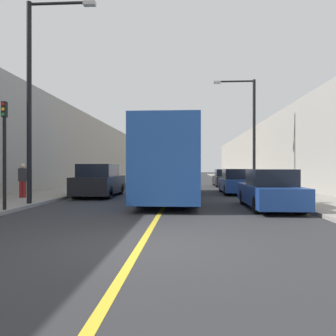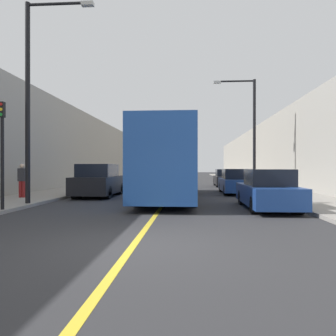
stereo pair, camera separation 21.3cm
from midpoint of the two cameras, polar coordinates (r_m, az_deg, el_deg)
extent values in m
plane|color=#2D2D30|center=(6.98, -5.20, -13.33)|extent=(200.00, 200.00, 0.00)
cube|color=gray|center=(37.58, -8.20, -2.24)|extent=(3.16, 72.00, 0.13)
cube|color=gray|center=(37.18, 12.91, -2.27)|extent=(3.16, 72.00, 0.13)
cube|color=gray|center=(38.50, -13.42, 2.66)|extent=(4.00, 72.00, 6.64)
cube|color=gray|center=(37.90, 18.27, 2.37)|extent=(4.00, 72.00, 6.21)
cube|color=gold|center=(36.75, 2.30, -2.39)|extent=(0.16, 72.00, 0.01)
cube|color=#1E4793|center=(17.12, 0.84, 1.13)|extent=(2.56, 12.05, 3.27)
cube|color=black|center=(11.17, -0.85, 4.61)|extent=(2.17, 0.04, 1.47)
cylinder|color=black|center=(13.54, -4.26, -4.73)|extent=(0.56, 0.95, 0.95)
cylinder|color=black|center=(13.40, 4.23, -4.78)|extent=(0.56, 0.95, 0.95)
cylinder|color=black|center=(20.95, -1.32, -3.01)|extent=(0.56, 0.95, 0.95)
cylinder|color=black|center=(20.86, 4.15, -3.02)|extent=(0.56, 0.95, 0.95)
cube|color=black|center=(18.57, -11.60, -2.85)|extent=(1.99, 4.62, 0.91)
cube|color=black|center=(18.32, -11.80, -0.40)|extent=(1.75, 2.54, 0.68)
cube|color=black|center=(16.38, -13.75, -2.70)|extent=(1.69, 0.04, 0.41)
cylinder|color=black|center=(17.46, -15.33, -4.09)|extent=(0.44, 0.68, 0.68)
cylinder|color=black|center=(17.01, -10.37, -4.20)|extent=(0.44, 0.68, 0.68)
cylinder|color=black|center=(20.18, -12.63, -3.52)|extent=(0.44, 0.68, 0.68)
cylinder|color=black|center=(19.79, -8.31, -3.59)|extent=(0.44, 0.68, 0.68)
cube|color=navy|center=(13.38, 17.33, -4.46)|extent=(1.76, 4.61, 0.74)
cube|color=black|center=(13.12, 17.56, -1.57)|extent=(1.55, 2.08, 0.63)
cube|color=black|center=(11.18, 20.03, -4.71)|extent=(1.50, 0.04, 0.33)
cylinder|color=black|center=(11.87, 15.67, -6.23)|extent=(0.39, 0.62, 0.62)
cylinder|color=black|center=(12.22, 22.04, -6.05)|extent=(0.39, 0.62, 0.62)
cylinder|color=black|center=(14.67, 13.40, -5.01)|extent=(0.39, 0.62, 0.62)
cylinder|color=black|center=(14.95, 18.63, -4.92)|extent=(0.39, 0.62, 0.62)
cube|color=navy|center=(20.70, 12.08, -2.85)|extent=(1.83, 4.70, 0.72)
cube|color=black|center=(20.44, 12.17, -1.02)|extent=(1.61, 2.11, 0.61)
cube|color=black|center=(18.40, 13.10, -2.83)|extent=(1.55, 0.04, 0.32)
cylinder|color=black|center=(19.18, 10.58, -3.80)|extent=(0.40, 0.62, 0.62)
cylinder|color=black|center=(19.39, 14.78, -3.76)|extent=(0.40, 0.62, 0.62)
cylinder|color=black|center=(22.07, 9.71, -3.28)|extent=(0.40, 0.62, 0.62)
cylinder|color=black|center=(22.25, 13.37, -3.25)|extent=(0.40, 0.62, 0.62)
cube|color=black|center=(28.24, 10.15, -2.09)|extent=(1.76, 4.39, 0.69)
cube|color=black|center=(28.00, 10.20, -0.80)|extent=(1.55, 1.98, 0.59)
cube|color=black|center=(26.08, 10.66, -2.01)|extent=(1.50, 0.04, 0.31)
cylinder|color=black|center=(26.83, 9.00, -2.67)|extent=(0.39, 0.62, 0.62)
cylinder|color=black|center=(26.98, 11.92, -2.66)|extent=(0.39, 0.62, 0.62)
cylinder|color=black|center=(29.54, 8.54, -2.42)|extent=(0.39, 0.62, 0.62)
cylinder|color=black|center=(29.68, 11.19, -2.40)|extent=(0.39, 0.62, 0.62)
cylinder|color=black|center=(14.96, -22.87, 10.40)|extent=(0.20, 0.20, 8.33)
cylinder|color=black|center=(15.71, -18.30, 25.51)|extent=(2.54, 0.12, 0.12)
cube|color=#999993|center=(15.30, -13.40, 26.03)|extent=(0.50, 0.24, 0.16)
cylinder|color=black|center=(23.45, 15.06, 5.71)|extent=(0.20, 0.20, 7.55)
cylinder|color=black|center=(23.89, 11.98, 14.57)|extent=(2.54, 0.12, 0.12)
cube|color=#999993|center=(23.74, 8.84, 14.54)|extent=(0.50, 0.24, 0.16)
cylinder|color=black|center=(12.92, -26.47, 0.71)|extent=(0.12, 0.12, 3.26)
cube|color=black|center=(13.08, -26.48, 9.08)|extent=(0.16, 0.16, 0.55)
cylinder|color=#B21919|center=(13.03, -26.68, 9.92)|extent=(0.11, 0.02, 0.11)
cylinder|color=yellow|center=(13.00, -26.68, 9.13)|extent=(0.11, 0.02, 0.11)
cylinder|color=green|center=(12.98, -26.68, 8.34)|extent=(0.11, 0.02, 0.11)
cylinder|color=maroon|center=(17.75, -23.99, -3.41)|extent=(0.17, 0.17, 0.80)
cylinder|color=maroon|center=(17.67, -23.52, -3.42)|extent=(0.17, 0.17, 0.80)
cube|color=#2D2D33|center=(17.68, -23.76, -1.08)|extent=(0.37, 0.20, 0.64)
sphere|color=beige|center=(17.68, -23.76, 0.33)|extent=(0.23, 0.23, 0.23)
camera|label=1|loc=(0.11, -89.73, 0.00)|focal=35.00mm
camera|label=2|loc=(0.11, 90.27, 0.00)|focal=35.00mm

